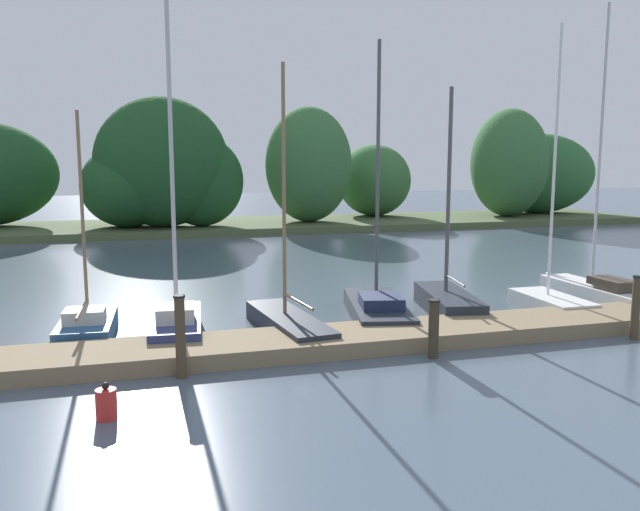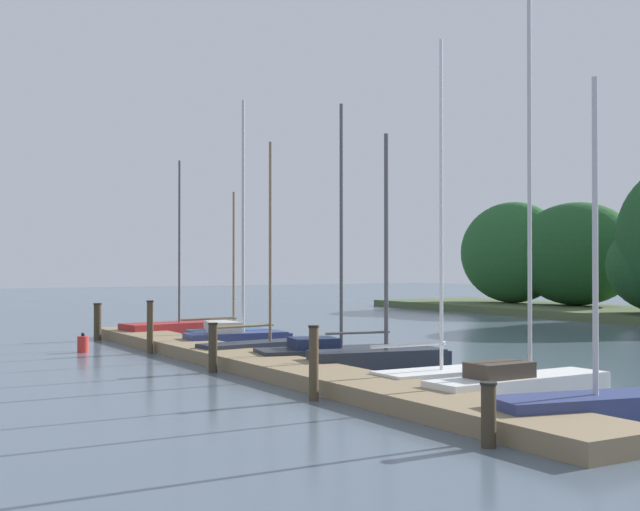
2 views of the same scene
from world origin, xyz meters
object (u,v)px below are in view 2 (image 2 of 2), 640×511
at_px(mooring_piling_2, 213,347).
at_px(mooring_piling_1, 150,327).
at_px(sailboat_4, 335,352).
at_px(mooring_piling_3, 314,363).
at_px(mooring_piling_4, 489,414).
at_px(channel_buoy_1, 83,344).
at_px(sailboat_5, 383,358).
at_px(sailboat_0, 177,329).
at_px(mooring_piling_0, 98,322).
at_px(sailboat_8, 591,406).
at_px(sailboat_3, 267,346).
at_px(sailboat_6, 439,373).
at_px(sailboat_7, 523,380).
at_px(sailboat_1, 230,334).
at_px(sailboat_2, 239,335).

bearing_deg(mooring_piling_2, mooring_piling_1, 178.34).
xyz_separation_m(sailboat_4, mooring_piling_3, (4.97, -3.53, 0.42)).
bearing_deg(mooring_piling_4, sailboat_4, 160.95).
bearing_deg(channel_buoy_1, sailboat_5, 31.10).
relative_size(sailboat_0, mooring_piling_1, 4.07).
bearing_deg(mooring_piling_0, sailboat_8, 7.59).
bearing_deg(sailboat_3, sailboat_4, -80.64).
distance_m(mooring_piling_1, mooring_piling_2, 5.17).
xyz_separation_m(mooring_piling_2, mooring_piling_3, (5.07, -0.01, 0.12)).
bearing_deg(mooring_piling_3, sailboat_6, 90.64).
bearing_deg(mooring_piling_1, mooring_piling_0, -178.09).
height_order(sailboat_6, mooring_piling_4, sailboat_6).
bearing_deg(mooring_piling_0, sailboat_0, 81.72).
bearing_deg(sailboat_7, sailboat_0, 91.81).
bearing_deg(mooring_piling_2, sailboat_4, 88.41).
relative_size(mooring_piling_1, mooring_piling_2, 1.29).
bearing_deg(mooring_piling_1, sailboat_6, 16.40).
bearing_deg(mooring_piling_3, sailboat_1, 163.13).
bearing_deg(sailboat_1, sailboat_8, -90.33).
xyz_separation_m(sailboat_8, mooring_piling_1, (-14.89, -2.49, 0.47)).
bearing_deg(sailboat_5, mooring_piling_1, 126.65).
bearing_deg(sailboat_3, sailboat_0, 83.53).
xyz_separation_m(sailboat_6, mooring_piling_0, (-15.31, -3.17, 0.34)).
relative_size(sailboat_1, sailboat_7, 0.62).
height_order(mooring_piling_0, mooring_piling_3, mooring_piling_3).
height_order(sailboat_7, mooring_piling_2, sailboat_7).
bearing_deg(sailboat_7, channel_buoy_1, 109.99).
height_order(sailboat_5, mooring_piling_3, sailboat_5).
distance_m(sailboat_8, mooring_piling_4, 2.60).
relative_size(sailboat_5, mooring_piling_3, 4.01).
distance_m(sailboat_4, mooring_piling_2, 3.53).
xyz_separation_m(sailboat_1, mooring_piling_2, (7.06, -3.66, 0.31)).
relative_size(mooring_piling_0, mooring_piling_2, 1.07).
distance_m(sailboat_2, mooring_piling_4, 15.43).
bearing_deg(sailboat_3, mooring_piling_2, -144.49).
distance_m(sailboat_4, sailboat_8, 9.67).
xyz_separation_m(sailboat_6, sailboat_8, (4.69, -0.51, 0.01)).
height_order(sailboat_3, mooring_piling_1, sailboat_3).
height_order(sailboat_8, mooring_piling_3, sailboat_8).
xyz_separation_m(sailboat_5, sailboat_6, (2.87, -0.51, -0.03)).
bearing_deg(mooring_piling_1, sailboat_2, 87.83).
bearing_deg(sailboat_3, mooring_piling_4, -108.58).
xyz_separation_m(sailboat_0, sailboat_5, (12.03, 0.87, 0.04)).
distance_m(mooring_piling_0, mooring_piling_1, 5.11).
bearing_deg(mooring_piling_1, sailboat_0, 150.63).
relative_size(sailboat_2, channel_buoy_1, 13.07).
relative_size(sailboat_1, mooring_piling_4, 5.41).
relative_size(sailboat_0, sailboat_6, 0.86).
relative_size(sailboat_4, mooring_piling_4, 7.34).
bearing_deg(sailboat_8, sailboat_5, 94.04).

